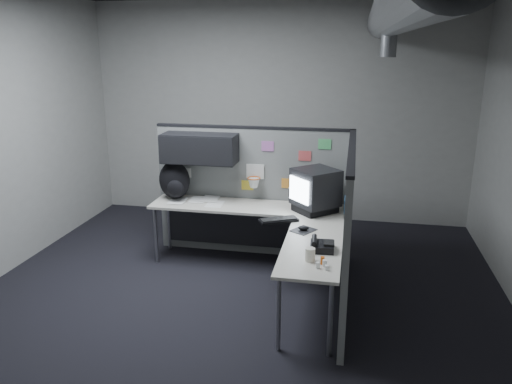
% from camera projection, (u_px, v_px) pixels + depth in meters
% --- Properties ---
extents(room, '(5.62, 5.62, 3.22)m').
position_uv_depth(room, '(294.00, 99.00, 4.51)').
color(room, black).
rests_on(room, ground).
extents(partition_back, '(2.44, 0.42, 1.63)m').
position_uv_depth(partition_back, '(239.00, 178.00, 6.13)').
color(partition_back, slate).
rests_on(partition_back, ground).
extents(partition_right, '(0.07, 2.23, 1.63)m').
position_uv_depth(partition_right, '(348.00, 227.00, 4.97)').
color(partition_right, slate).
rests_on(partition_right, ground).
extents(desk, '(2.31, 2.11, 0.73)m').
position_uv_depth(desk, '(263.00, 224.00, 5.66)').
color(desk, beige).
rests_on(desk, ground).
extents(monitor, '(0.62, 0.62, 0.50)m').
position_uv_depth(monitor, '(315.00, 190.00, 5.65)').
color(monitor, black).
rests_on(monitor, desk).
extents(keyboard, '(0.44, 0.33, 0.04)m').
position_uv_depth(keyboard, '(279.00, 220.00, 5.39)').
color(keyboard, black).
rests_on(keyboard, desk).
extents(mouse, '(0.29, 0.30, 0.05)m').
position_uv_depth(mouse, '(303.00, 229.00, 5.13)').
color(mouse, black).
rests_on(mouse, desk).
extents(phone, '(0.23, 0.25, 0.11)m').
position_uv_depth(phone, '(322.00, 246.00, 4.64)').
color(phone, black).
rests_on(phone, desk).
extents(bottles, '(0.11, 0.15, 0.07)m').
position_uv_depth(bottles, '(323.00, 264.00, 4.28)').
color(bottles, silver).
rests_on(bottles, desk).
extents(cup, '(0.11, 0.11, 0.12)m').
position_uv_depth(cup, '(310.00, 255.00, 4.39)').
color(cup, beige).
rests_on(cup, desk).
extents(papers, '(0.69, 0.48, 0.01)m').
position_uv_depth(papers, '(200.00, 201.00, 6.10)').
color(papers, white).
rests_on(papers, desk).
extents(backpack, '(0.40, 0.36, 0.47)m').
position_uv_depth(backpack, '(175.00, 181.00, 6.13)').
color(backpack, black).
rests_on(backpack, desk).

